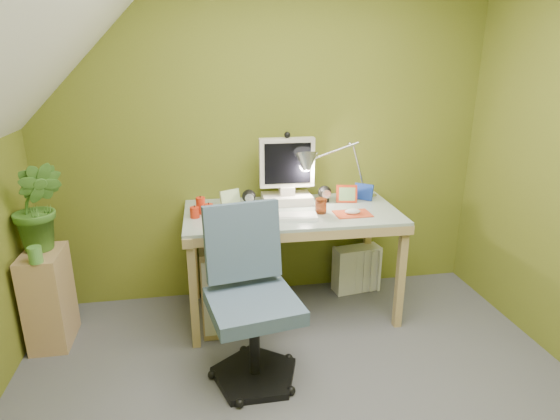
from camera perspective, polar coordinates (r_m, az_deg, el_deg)
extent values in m
cube|color=olive|center=(3.37, -1.79, 8.87)|extent=(3.20, 0.01, 2.40)
cube|color=white|center=(1.77, -29.07, 19.20)|extent=(1.10, 3.20, 1.10)
cube|color=white|center=(2.99, 0.45, -0.81)|extent=(0.44, 0.18, 0.02)
cube|color=#C23F1E|center=(3.10, 8.83, -0.45)|extent=(0.24, 0.17, 0.01)
ellipsoid|color=silver|center=(3.10, 8.85, -0.19)|extent=(0.11, 0.07, 0.04)
cylinder|color=maroon|center=(3.09, 5.00, 0.50)|extent=(0.08, 0.08, 0.10)
cube|color=red|center=(3.33, 8.13, 1.98)|extent=(0.15, 0.05, 0.12)
cube|color=navy|center=(3.42, 10.16, 2.21)|extent=(0.12, 0.10, 0.12)
cube|color=#9FB87E|center=(3.20, -6.10, 1.36)|extent=(0.14, 0.08, 0.12)
cube|color=tan|center=(3.31, -26.35, -9.58)|extent=(0.23, 0.35, 0.62)
imported|color=#3D6F25|center=(3.14, -27.40, 0.38)|extent=(0.31, 0.25, 0.55)
cylinder|color=#53923D|center=(3.04, -27.68, -4.86)|extent=(0.08, 0.08, 0.10)
cube|color=white|center=(3.71, 9.29, -7.07)|extent=(0.37, 0.19, 0.36)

